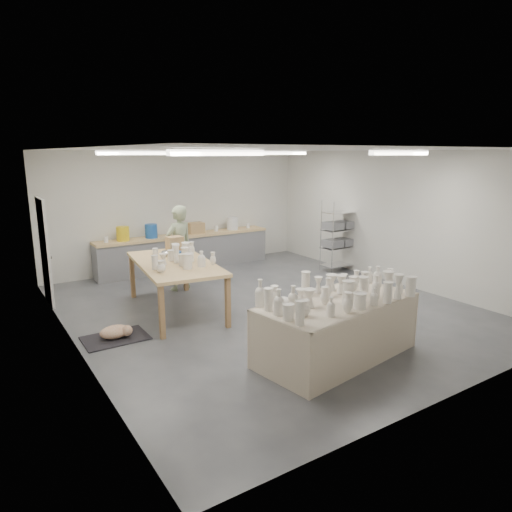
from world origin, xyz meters
TOP-DOWN VIEW (x-y plane):
  - room at (-0.11, 0.08)m, footprint 8.00×8.02m
  - back_counter at (-0.01, 3.68)m, footprint 4.60×0.60m
  - wire_shelf at (3.20, 1.40)m, footprint 0.88×0.48m
  - drying_table at (-0.36, -2.38)m, footprint 2.60×1.51m
  - work_table at (-1.48, 0.83)m, footprint 1.60×2.70m
  - rug at (-2.90, 0.06)m, footprint 1.00×0.70m
  - cat at (-2.88, 0.04)m, footprint 0.57×0.48m
  - potter at (-0.88, 2.05)m, footprint 0.77×0.61m
  - red_stool at (-0.88, 2.32)m, footprint 0.40×0.40m

SIDE VIEW (x-z plane):
  - rug at x=-2.90m, z-range 0.00..0.02m
  - cat at x=-2.88m, z-range 0.02..0.23m
  - red_stool at x=-0.88m, z-range 0.11..0.39m
  - drying_table at x=-0.36m, z-range -0.15..1.09m
  - back_counter at x=-0.01m, z-range -0.13..1.11m
  - wire_shelf at x=3.20m, z-range 0.02..1.82m
  - potter at x=-0.88m, z-range 0.00..1.86m
  - work_table at x=-1.48m, z-range 0.29..1.59m
  - room at x=-0.11m, z-range 0.56..3.56m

